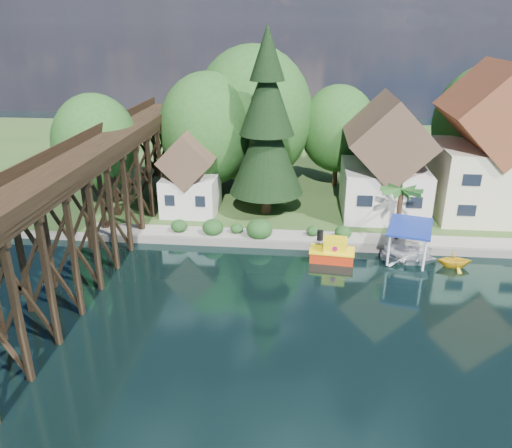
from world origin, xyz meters
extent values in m
plane|color=black|center=(0.00, 0.00, 0.00)|extent=(140.00, 140.00, 0.00)
cube|color=#2E4E1F|center=(0.00, 34.00, 0.25)|extent=(140.00, 52.00, 0.50)
cube|color=slate|center=(4.00, 8.00, 0.31)|extent=(60.00, 0.40, 0.62)
cube|color=gray|center=(6.00, 9.30, 0.53)|extent=(50.00, 2.60, 0.06)
cube|color=black|center=(-16.00, -6.40, 4.00)|extent=(4.00, 0.36, 8.00)
cube|color=black|center=(-16.00, -3.20, 4.00)|extent=(4.00, 0.36, 8.00)
cube|color=black|center=(-16.00, 0.00, 4.00)|extent=(4.00, 0.36, 8.00)
cube|color=black|center=(-16.00, 3.20, 4.00)|extent=(4.00, 0.36, 8.00)
cube|color=black|center=(-16.00, 6.40, 4.00)|extent=(4.00, 0.36, 8.00)
cube|color=black|center=(-16.00, 9.60, 4.00)|extent=(4.00, 0.36, 8.00)
cube|color=black|center=(-16.00, 12.80, 4.00)|extent=(4.00, 0.36, 8.00)
cube|color=black|center=(-16.00, 16.00, 4.00)|extent=(4.00, 0.36, 8.00)
cube|color=black|center=(-16.00, 19.20, 4.00)|extent=(4.00, 0.36, 8.00)
cube|color=black|center=(-16.00, 22.40, 4.00)|extent=(4.00, 0.36, 8.00)
cube|color=black|center=(-16.00, 25.60, 4.00)|extent=(4.00, 0.36, 8.00)
cube|color=black|center=(-17.75, 6.00, 8.05)|extent=(0.35, 44.00, 0.35)
cube|color=black|center=(-14.25, 6.00, 8.05)|extent=(0.35, 44.00, 0.35)
cube|color=black|center=(-16.00, 6.00, 8.35)|extent=(4.00, 44.00, 0.30)
cube|color=black|center=(-18.00, 6.00, 8.90)|extent=(0.12, 44.00, 0.80)
cube|color=black|center=(-14.00, 6.00, 8.90)|extent=(0.12, 44.00, 0.80)
cube|color=beige|center=(7.00, 16.00, 2.75)|extent=(7.50, 8.00, 4.50)
cube|color=#4B3828|center=(7.00, 16.00, 7.70)|extent=(7.64, 8.64, 7.64)
cube|color=black|center=(4.90, 11.96, 2.98)|extent=(1.35, 0.08, 1.00)
cube|color=black|center=(9.10, 11.96, 2.98)|extent=(1.35, 0.08, 1.00)
cube|color=beige|center=(16.00, 16.50, 3.75)|extent=(8.50, 8.50, 6.50)
cube|color=brown|center=(16.00, 16.50, 10.06)|extent=(8.65, 9.18, 8.65)
cube|color=black|center=(13.62, 12.21, 4.08)|extent=(1.53, 0.08, 1.00)
cube|color=beige|center=(-11.00, 14.50, 2.25)|extent=(5.00, 5.00, 3.50)
cube|color=#4B3828|center=(-11.00, 14.50, 5.80)|extent=(5.09, 5.40, 5.09)
cube|color=black|center=(-12.40, 11.96, 2.43)|extent=(0.90, 0.08, 1.00)
cube|color=black|center=(-9.60, 11.96, 2.43)|extent=(0.90, 0.08, 1.00)
cylinder|color=#382314|center=(-10.00, 19.00, 2.75)|extent=(0.50, 0.50, 4.50)
ellipsoid|color=#22491A|center=(-10.00, 19.00, 7.50)|extent=(4.40, 4.40, 5.06)
cylinder|color=#382314|center=(-6.00, 23.00, 2.98)|extent=(0.50, 0.50, 4.95)
ellipsoid|color=#22491A|center=(-6.00, 23.00, 8.20)|extent=(5.00, 5.00, 5.75)
cylinder|color=#382314|center=(3.00, 24.00, 2.52)|extent=(0.50, 0.50, 4.05)
ellipsoid|color=#22491A|center=(3.00, 24.00, 6.80)|extent=(4.00, 4.00, 4.60)
cylinder|color=#382314|center=(18.00, 24.00, 2.75)|extent=(0.50, 0.50, 4.50)
ellipsoid|color=#22491A|center=(18.00, 24.00, 7.50)|extent=(4.60, 4.60, 5.29)
cylinder|color=#382314|center=(-20.00, 15.00, 2.52)|extent=(0.50, 0.50, 4.05)
ellipsoid|color=#22491A|center=(-20.00, 15.00, 6.80)|extent=(4.00, 4.00, 4.60)
ellipsoid|color=#173A15|center=(-8.00, 9.20, 1.27)|extent=(1.98, 1.98, 1.53)
ellipsoid|color=#173A15|center=(-6.00, 9.50, 1.09)|extent=(1.54, 1.54, 1.19)
ellipsoid|color=#173A15|center=(-4.00, 9.00, 1.35)|extent=(2.20, 2.20, 1.70)
ellipsoid|color=#173A15|center=(-11.00, 9.40, 1.18)|extent=(1.76, 1.76, 1.36)
ellipsoid|color=#173A15|center=(0.50, 9.60, 1.09)|extent=(1.54, 1.54, 1.19)
ellipsoid|color=#173A15|center=(3.00, 9.30, 1.18)|extent=(1.76, 1.76, 1.36)
cylinder|color=#382314|center=(-3.89, 14.88, 2.05)|extent=(0.93, 0.93, 3.10)
cone|color=black|center=(-3.89, 14.88, 6.71)|extent=(6.83, 6.83, 8.28)
cone|color=black|center=(-3.89, 14.88, 11.36)|extent=(4.97, 4.97, 6.72)
cone|color=black|center=(-3.89, 14.88, 14.98)|extent=(3.10, 3.10, 4.66)
cylinder|color=#382314|center=(7.43, 9.62, 2.53)|extent=(0.41, 0.41, 4.07)
ellipsoid|color=#1A4E1A|center=(7.43, 9.62, 4.75)|extent=(3.38, 3.38, 0.92)
cube|color=red|center=(1.97, 6.11, 0.39)|extent=(3.49, 2.10, 0.89)
cube|color=yellow|center=(1.97, 6.11, 0.86)|extent=(3.61, 2.22, 0.11)
cube|color=yellow|center=(2.19, 6.09, 1.33)|extent=(1.90, 1.50, 1.11)
cylinder|color=black|center=(0.98, 6.21, 2.05)|extent=(0.49, 0.49, 0.78)
cylinder|color=#AB0D56|center=(2.12, 5.40, 1.33)|extent=(0.41, 0.13, 0.40)
cylinder|color=#AB0D56|center=(2.26, 6.77, 1.33)|extent=(0.41, 0.13, 0.40)
cylinder|color=#AB0D56|center=(3.07, 6.00, 1.33)|extent=(0.13, 0.41, 0.40)
imported|color=white|center=(7.88, 6.58, 0.44)|extent=(4.68, 3.68, 0.88)
imported|color=silver|center=(7.81, 6.69, 0.71)|extent=(3.91, 2.28, 1.42)
cube|color=navy|center=(7.81, 6.69, 2.85)|extent=(4.19, 5.21, 0.17)
cylinder|color=white|center=(8.54, 4.43, 1.57)|extent=(0.17, 0.17, 2.56)
cylinder|color=white|center=(9.56, 8.29, 1.57)|extent=(0.17, 0.17, 2.56)
cylinder|color=white|center=(6.06, 5.08, 1.57)|extent=(0.17, 0.17, 2.56)
cylinder|color=white|center=(7.08, 8.94, 1.57)|extent=(0.17, 0.17, 2.56)
imported|color=yellow|center=(11.19, 5.87, 0.68)|extent=(2.66, 2.32, 1.36)
camera|label=1|loc=(-0.51, -29.45, 17.45)|focal=35.00mm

